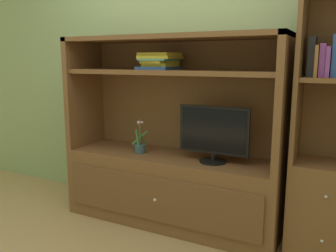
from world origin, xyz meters
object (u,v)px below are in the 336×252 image
upright_book_row (327,59)px  magazine_stack (160,61)px  media_console (171,166)px  bookshelf_tall (329,170)px  potted_plant (140,146)px  tv_monitor (213,133)px

upright_book_row → magazine_stack: bearing=180.0°
media_console → bookshelf_tall: (1.18, 0.00, 0.14)m
magazine_stack → potted_plant: bearing=-165.3°
media_console → upright_book_row: bearing=-0.4°
tv_monitor → potted_plant: bearing=-179.3°
magazine_stack → bookshelf_tall: bookshelf_tall is taller
tv_monitor → bookshelf_tall: bearing=3.3°
media_console → bookshelf_tall: bookshelf_tall is taller
potted_plant → magazine_stack: bearing=14.7°
potted_plant → bookshelf_tall: 1.45m
bookshelf_tall → upright_book_row: size_ratio=7.16×
bookshelf_tall → magazine_stack: bearing=-179.6°
tv_monitor → potted_plant: size_ratio=1.88×
media_console → magazine_stack: (-0.10, -0.01, 0.85)m
tv_monitor → upright_book_row: size_ratio=2.05×
magazine_stack → bookshelf_tall: 1.46m
media_console → upright_book_row: (1.11, -0.01, 0.87)m
bookshelf_tall → potted_plant: bearing=-177.9°
magazine_stack → upright_book_row: (1.21, -0.00, 0.01)m
upright_book_row → media_console: bearing=179.6°
potted_plant → bookshelf_tall: size_ratio=0.15×
upright_book_row → bookshelf_tall: bearing=8.5°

